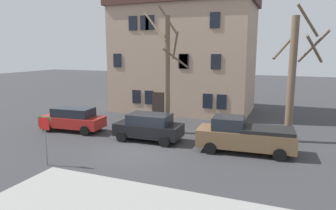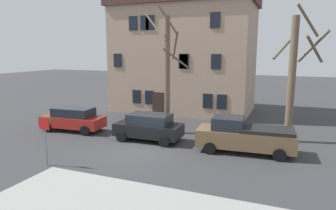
{
  "view_description": "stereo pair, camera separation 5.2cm",
  "coord_description": "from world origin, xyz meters",
  "px_view_note": "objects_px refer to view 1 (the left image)",
  "views": [
    {
      "loc": [
        7.91,
        -14.73,
        5.64
      ],
      "look_at": [
        0.67,
        3.35,
        2.17
      ],
      "focal_mm": 32.49,
      "sensor_mm": 36.0,
      "label": 1
    },
    {
      "loc": [
        7.96,
        -14.71,
        5.64
      ],
      "look_at": [
        0.67,
        3.35,
        2.17
      ],
      "focal_mm": 32.49,
      "sensor_mm": 36.0,
      "label": 2
    }
  ],
  "objects_px": {
    "tree_bare_mid": "(293,75)",
    "car_black_wagon": "(149,127)",
    "pickup_truck_brown": "(244,136)",
    "street_sign_pole": "(45,131)",
    "car_red_wagon": "(73,119)",
    "tree_bare_near": "(167,71)",
    "building_main": "(184,48)"
  },
  "relations": [
    {
      "from": "tree_bare_mid",
      "to": "car_black_wagon",
      "type": "xyz_separation_m",
      "value": [
        -8.32,
        -3.13,
        -3.29
      ]
    },
    {
      "from": "car_black_wagon",
      "to": "pickup_truck_brown",
      "type": "relative_size",
      "value": 0.78
    },
    {
      "from": "car_black_wagon",
      "to": "street_sign_pole",
      "type": "distance_m",
      "value": 6.53
    },
    {
      "from": "car_red_wagon",
      "to": "pickup_truck_brown",
      "type": "xyz_separation_m",
      "value": [
        11.99,
        -0.16,
        0.08
      ]
    },
    {
      "from": "car_black_wagon",
      "to": "street_sign_pole",
      "type": "xyz_separation_m",
      "value": [
        -2.87,
        -5.8,
        0.86
      ]
    },
    {
      "from": "tree_bare_near",
      "to": "pickup_truck_brown",
      "type": "bearing_deg",
      "value": -21.84
    },
    {
      "from": "car_black_wagon",
      "to": "pickup_truck_brown",
      "type": "distance_m",
      "value": 5.95
    },
    {
      "from": "building_main",
      "to": "tree_bare_near",
      "type": "height_order",
      "value": "building_main"
    },
    {
      "from": "tree_bare_near",
      "to": "street_sign_pole",
      "type": "bearing_deg",
      "value": -112.13
    },
    {
      "from": "building_main",
      "to": "tree_bare_near",
      "type": "xyz_separation_m",
      "value": [
        1.69,
        -8.45,
        -1.65
      ]
    },
    {
      "from": "tree_bare_mid",
      "to": "car_red_wagon",
      "type": "height_order",
      "value": "tree_bare_mid"
    },
    {
      "from": "pickup_truck_brown",
      "to": "street_sign_pole",
      "type": "relative_size",
      "value": 2.19
    },
    {
      "from": "tree_bare_near",
      "to": "car_black_wagon",
      "type": "height_order",
      "value": "tree_bare_near"
    },
    {
      "from": "tree_bare_near",
      "to": "tree_bare_mid",
      "type": "bearing_deg",
      "value": 6.77
    },
    {
      "from": "building_main",
      "to": "car_red_wagon",
      "type": "height_order",
      "value": "building_main"
    },
    {
      "from": "tree_bare_mid",
      "to": "pickup_truck_brown",
      "type": "bearing_deg",
      "value": -126.62
    },
    {
      "from": "car_red_wagon",
      "to": "tree_bare_mid",
      "type": "bearing_deg",
      "value": 11.88
    },
    {
      "from": "building_main",
      "to": "tree_bare_mid",
      "type": "height_order",
      "value": "building_main"
    },
    {
      "from": "car_black_wagon",
      "to": "car_red_wagon",
      "type": "bearing_deg",
      "value": 178.93
    },
    {
      "from": "tree_bare_mid",
      "to": "pickup_truck_brown",
      "type": "height_order",
      "value": "tree_bare_mid"
    },
    {
      "from": "car_red_wagon",
      "to": "building_main",
      "type": "bearing_deg",
      "value": 65.85
    },
    {
      "from": "tree_bare_mid",
      "to": "pickup_truck_brown",
      "type": "distance_m",
      "value": 5.11
    },
    {
      "from": "tree_bare_near",
      "to": "car_black_wagon",
      "type": "bearing_deg",
      "value": -99.76
    },
    {
      "from": "pickup_truck_brown",
      "to": "tree_bare_near",
      "type": "bearing_deg",
      "value": 158.16
    },
    {
      "from": "tree_bare_mid",
      "to": "street_sign_pole",
      "type": "bearing_deg",
      "value": -141.4
    },
    {
      "from": "tree_bare_near",
      "to": "street_sign_pole",
      "type": "relative_size",
      "value": 3.42
    },
    {
      "from": "car_red_wagon",
      "to": "car_black_wagon",
      "type": "distance_m",
      "value": 6.03
    },
    {
      "from": "tree_bare_mid",
      "to": "car_black_wagon",
      "type": "bearing_deg",
      "value": -159.37
    },
    {
      "from": "building_main",
      "to": "street_sign_pole",
      "type": "height_order",
      "value": "building_main"
    },
    {
      "from": "street_sign_pole",
      "to": "car_black_wagon",
      "type": "bearing_deg",
      "value": 63.65
    },
    {
      "from": "car_red_wagon",
      "to": "street_sign_pole",
      "type": "relative_size",
      "value": 1.85
    },
    {
      "from": "pickup_truck_brown",
      "to": "car_black_wagon",
      "type": "bearing_deg",
      "value": 179.55
    }
  ]
}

